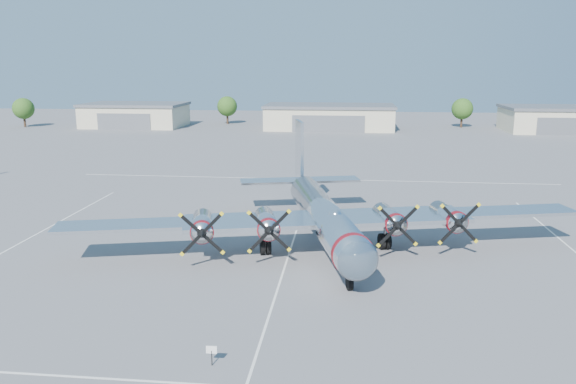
# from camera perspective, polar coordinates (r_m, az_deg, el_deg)

# --- Properties ---
(ground) EXTENTS (260.00, 260.00, 0.00)m
(ground) POSITION_cam_1_polar(r_m,az_deg,el_deg) (46.71, 0.58, -4.82)
(ground) COLOR #535355
(ground) RESTS_ON ground
(parking_lines) EXTENTS (60.00, 50.08, 0.01)m
(parking_lines) POSITION_cam_1_polar(r_m,az_deg,el_deg) (45.05, 0.36, -5.49)
(parking_lines) COLOR silver
(parking_lines) RESTS_ON ground
(hangar_west) EXTENTS (22.60, 14.60, 5.40)m
(hangar_west) POSITION_cam_1_polar(r_m,az_deg,el_deg) (136.03, -15.25, 7.58)
(hangar_west) COLOR beige
(hangar_west) RESTS_ON ground
(hangar_center) EXTENTS (28.60, 14.60, 5.40)m
(hangar_center) POSITION_cam_1_polar(r_m,az_deg,el_deg) (126.85, 4.23, 7.64)
(hangar_center) COLOR beige
(hangar_center) RESTS_ON ground
(hangar_east) EXTENTS (20.60, 14.60, 5.40)m
(hangar_east) POSITION_cam_1_polar(r_m,az_deg,el_deg) (134.09, 25.34, 6.73)
(hangar_east) COLOR beige
(hangar_east) RESTS_ON ground
(tree_far_west) EXTENTS (4.80, 4.80, 6.64)m
(tree_far_west) POSITION_cam_1_polar(r_m,az_deg,el_deg) (143.45, -25.29, 7.67)
(tree_far_west) COLOR #382619
(tree_far_west) RESTS_ON ground
(tree_west) EXTENTS (4.80, 4.80, 6.64)m
(tree_west) POSITION_cam_1_polar(r_m,az_deg,el_deg) (137.82, -6.20, 8.65)
(tree_west) COLOR #382619
(tree_west) RESTS_ON ground
(tree_east) EXTENTS (4.80, 4.80, 6.64)m
(tree_east) POSITION_cam_1_polar(r_m,az_deg,el_deg) (135.13, 17.29, 8.06)
(tree_east) COLOR #382619
(tree_east) RESTS_ON ground
(main_bomber_b29) EXTENTS (45.25, 36.06, 8.82)m
(main_bomber_b29) POSITION_cam_1_polar(r_m,az_deg,el_deg) (45.43, 3.41, -5.36)
(main_bomber_b29) COLOR silver
(main_bomber_b29) RESTS_ON ground
(info_placard) EXTENTS (0.53, 0.06, 1.02)m
(info_placard) POSITION_cam_1_polar(r_m,az_deg,el_deg) (28.22, -7.77, -15.79)
(info_placard) COLOR black
(info_placard) RESTS_ON ground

